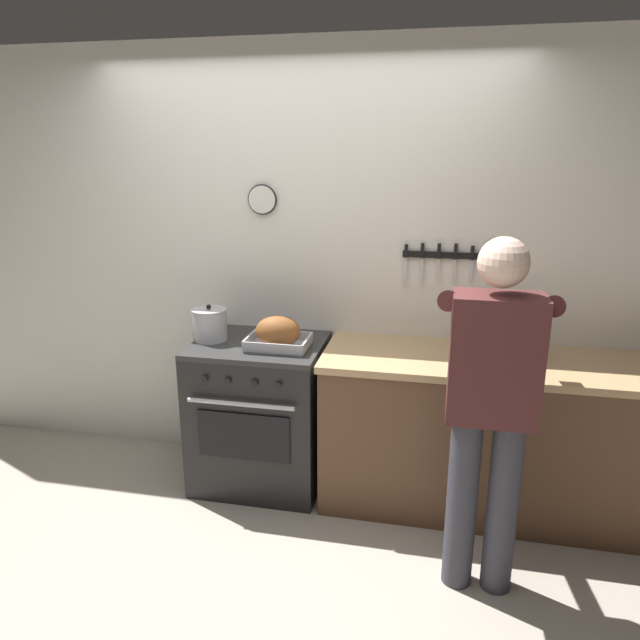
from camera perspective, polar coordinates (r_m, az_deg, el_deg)
ground_plane at (r=3.04m, az=-7.28°, el=-24.93°), size 8.00×8.00×0.00m
wall_back at (r=3.65m, az=-1.14°, el=5.32°), size 6.00×0.13×2.60m
counter_block at (r=3.52m, az=17.29°, el=-10.57°), size 2.03×0.65×0.90m
stove at (r=3.64m, az=-5.78°, el=-8.91°), size 0.76×0.67×0.90m
person_cook at (r=2.70m, az=16.20°, el=-7.22°), size 0.51×0.63×1.66m
roasting_pan at (r=3.35m, az=-4.08°, el=-1.32°), size 0.35×0.26×0.19m
stock_pot at (r=3.54m, az=-10.62°, el=-0.42°), size 0.21×0.21×0.22m
cutting_board at (r=3.23m, az=16.21°, el=-4.08°), size 0.36×0.24×0.02m
bottle_wine_red at (r=3.36m, az=19.74°, el=-1.42°), size 0.07×0.07×0.31m
bottle_dish_soap at (r=3.52m, az=17.08°, el=-0.80°), size 0.07×0.07×0.25m
bottle_vinegar at (r=3.36m, az=17.15°, el=-1.69°), size 0.06×0.06×0.24m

